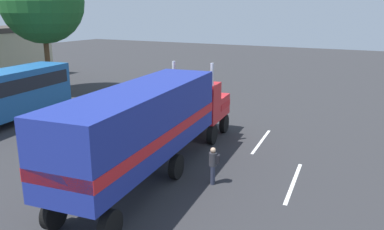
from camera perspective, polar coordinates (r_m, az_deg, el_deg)
ground_plane at (r=22.64m, az=0.65°, el=-3.40°), size 120.00×120.00×0.00m
lane_stripe_near at (r=22.45m, az=10.07°, el=-3.80°), size 4.39×0.59×0.01m
lane_stripe_mid at (r=17.59m, az=14.59°, el=-9.48°), size 4.40×0.58×0.01m
semi_truck at (r=17.14m, az=-5.62°, el=-0.73°), size 14.36×4.38×4.50m
person_bystander at (r=16.61m, az=3.13°, el=-7.16°), size 0.38×0.48×1.63m
tree_center at (r=36.34m, az=-21.03°, el=15.12°), size 6.93×6.93×11.31m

